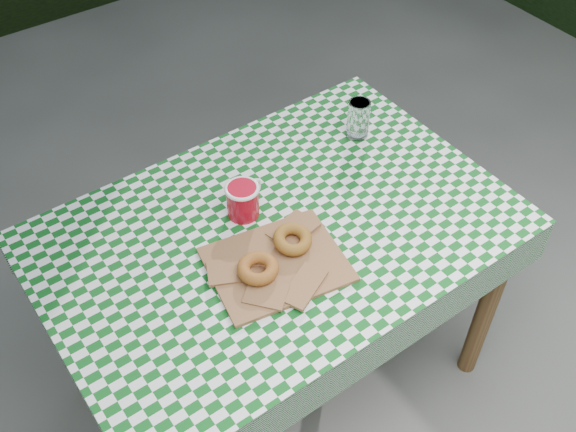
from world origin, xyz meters
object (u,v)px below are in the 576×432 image
object	(u,v)px
coffee_mug	(243,201)
paper_bag	(277,263)
table	(279,312)
drinking_glass	(358,119)

from	to	relation	value
coffee_mug	paper_bag	bearing A→B (deg)	-121.94
table	drinking_glass	xyz separation A→B (m)	(0.43, 0.18, 0.44)
table	paper_bag	bearing A→B (deg)	-126.07
coffee_mug	table	bearing A→B (deg)	-88.56
drinking_glass	coffee_mug	bearing A→B (deg)	-169.68
table	drinking_glass	bearing A→B (deg)	22.98
table	paper_bag	xyz separation A→B (m)	(-0.08, -0.11, 0.39)
paper_bag	coffee_mug	size ratio (longest dim) A/B	1.92
table	coffee_mug	distance (m)	0.44
drinking_glass	paper_bag	bearing A→B (deg)	-149.86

